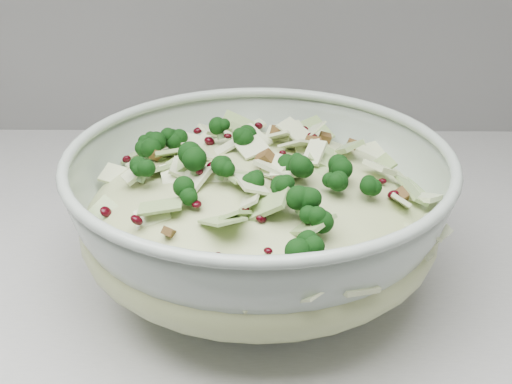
% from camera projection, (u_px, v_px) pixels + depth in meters
% --- Properties ---
extents(mixing_bowl, '(0.34, 0.34, 0.13)m').
position_uv_depth(mixing_bowl, '(259.00, 219.00, 0.63)').
color(mixing_bowl, '#A6B7A8').
rests_on(mixing_bowl, counter).
extents(salad, '(0.36, 0.36, 0.14)m').
position_uv_depth(salad, '(259.00, 197.00, 0.62)').
color(salad, beige).
rests_on(salad, mixing_bowl).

